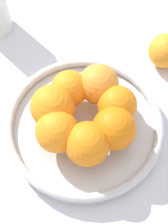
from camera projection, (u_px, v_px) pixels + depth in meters
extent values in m
plane|color=silver|center=(84.00, 131.00, 0.68)|extent=(4.00, 4.00, 0.00)
cylinder|color=silver|center=(84.00, 128.00, 0.67)|extent=(0.27, 0.27, 0.02)
torus|color=silver|center=(84.00, 124.00, 0.65)|extent=(0.28, 0.28, 0.02)
sphere|color=orange|center=(69.00, 88.00, 0.64)|extent=(0.06, 0.06, 0.06)
sphere|color=orange|center=(53.00, 107.00, 0.62)|extent=(0.07, 0.07, 0.07)
sphere|color=orange|center=(57.00, 131.00, 0.60)|extent=(0.07, 0.07, 0.07)
sphere|color=orange|center=(87.00, 144.00, 0.59)|extent=(0.07, 0.07, 0.07)
sphere|color=orange|center=(113.00, 130.00, 0.60)|extent=(0.07, 0.07, 0.07)
sphere|color=orange|center=(117.00, 105.00, 0.62)|extent=(0.07, 0.07, 0.07)
sphere|color=orange|center=(99.00, 84.00, 0.64)|extent=(0.07, 0.07, 0.07)
sphere|color=orange|center=(166.00, 51.00, 0.72)|extent=(0.07, 0.07, 0.07)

